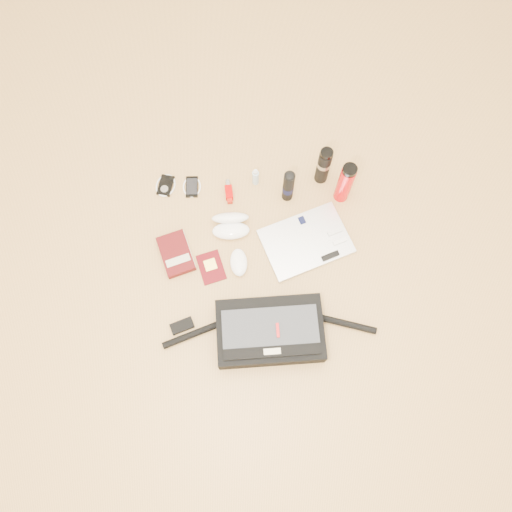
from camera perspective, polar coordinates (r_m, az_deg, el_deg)
name	(u,v)px	position (r m, az deg, el deg)	size (l,w,h in m)	color
ground	(258,284)	(2.10, 0.19, -3.25)	(4.00, 4.00, 0.00)	tan
messenger_bag	(269,332)	(2.00, 1.54, -8.64)	(0.87, 0.27, 0.12)	black
laptop	(306,242)	(2.16, 5.77, 1.65)	(0.42, 0.36, 0.03)	silver
book	(176,254)	(2.16, -9.09, 0.25)	(0.17, 0.22, 0.03)	#44090B
passport	(211,267)	(2.13, -5.15, -1.28)	(0.13, 0.16, 0.01)	#4D050A
mouse	(239,262)	(2.11, -1.99, -0.73)	(0.08, 0.13, 0.04)	white
sunglasses_case	(231,224)	(2.16, -2.92, 3.63)	(0.16, 0.14, 0.09)	white
ipod	(166,186)	(2.31, -10.29, 7.93)	(0.11, 0.11, 0.01)	black
phone	(192,187)	(2.29, -7.34, 7.85)	(0.08, 0.10, 0.01)	black
inhaler	(229,192)	(2.25, -3.12, 7.35)	(0.04, 0.11, 0.03)	#B40000
spray_bottle	(256,177)	(2.24, -0.05, 9.00)	(0.04, 0.04, 0.11)	#AACFEA
aerosol_can	(288,186)	(2.17, 3.72, 8.00)	(0.06, 0.06, 0.21)	black
thermos_black	(324,166)	(2.21, 7.73, 10.21)	(0.07, 0.07, 0.22)	black
thermos_red	(345,183)	(2.18, 10.15, 8.21)	(0.08, 0.08, 0.25)	red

